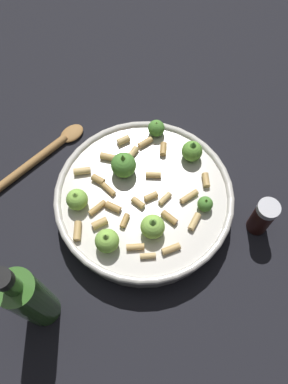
# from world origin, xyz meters

# --- Properties ---
(ground_plane) EXTENTS (2.40, 2.40, 0.00)m
(ground_plane) POSITION_xyz_m (0.00, 0.00, 0.00)
(ground_plane) COLOR black
(cooking_pan) EXTENTS (0.31, 0.31, 0.10)m
(cooking_pan) POSITION_xyz_m (-0.00, 0.00, 0.03)
(cooking_pan) COLOR beige
(cooking_pan) RESTS_ON ground
(pepper_shaker) EXTENTS (0.04, 0.04, 0.08)m
(pepper_shaker) POSITION_xyz_m (0.18, -0.10, 0.04)
(pepper_shaker) COLOR #33140F
(pepper_shaker) RESTS_ON ground
(olive_oil_bottle) EXTENTS (0.05, 0.05, 0.21)m
(olive_oil_bottle) POSITION_xyz_m (-0.21, -0.12, 0.09)
(olive_oil_bottle) COLOR #336023
(olive_oil_bottle) RESTS_ON ground
(wooden_spoon) EXTENTS (0.22, 0.13, 0.02)m
(wooden_spoon) POSITION_xyz_m (-0.16, 0.17, 0.01)
(wooden_spoon) COLOR #9E703D
(wooden_spoon) RESTS_ON ground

